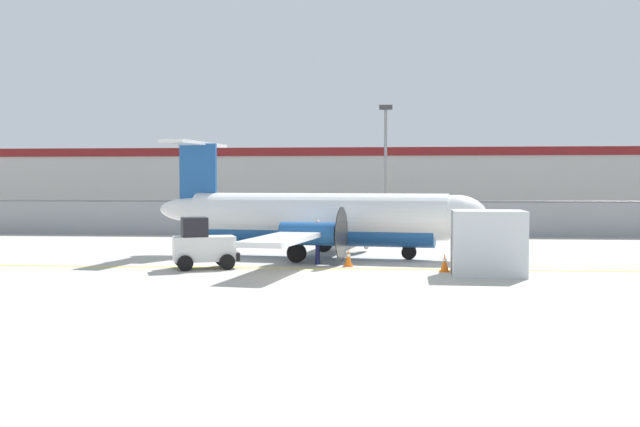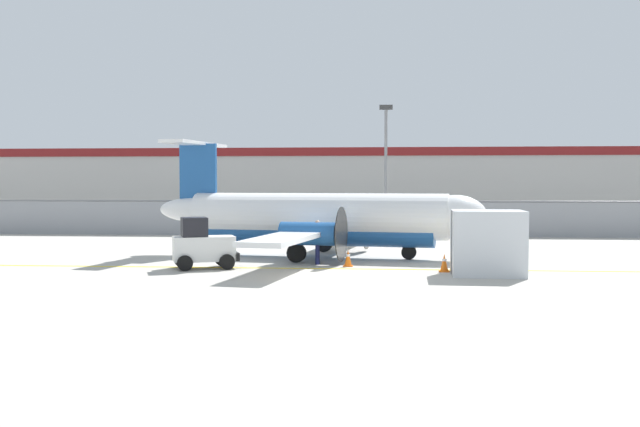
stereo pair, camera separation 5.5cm
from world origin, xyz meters
name	(u,v)px [view 1 (the left image)]	position (x,y,z in m)	size (l,w,h in m)	color
ground_plane	(342,269)	(0.00, 2.00, 0.00)	(140.00, 140.00, 0.01)	#ADA89E
perimeter_fence	(356,217)	(0.00, 18.00, 1.12)	(98.00, 0.10, 2.10)	gray
parking_lot_strip	(361,224)	(0.00, 29.50, 0.06)	(98.00, 17.00, 0.12)	#38383A
background_building	(366,181)	(0.00, 47.99, 3.26)	(91.00, 8.10, 6.50)	beige
commuter_airplane	(324,219)	(-0.98, 5.98, 1.60)	(14.29, 16.04, 4.92)	white
baggage_tug	(203,245)	(-5.10, 1.69, 0.86)	(2.57, 2.03, 1.88)	silver
ground_crew_worker	(318,240)	(-1.02, 3.36, 0.95)	(0.34, 0.54, 1.70)	#191E4C
cargo_container	(488,243)	(5.03, 0.72, 1.10)	(2.47, 2.09, 2.20)	silver
traffic_cone_near_left	(490,265)	(5.14, 0.86, 0.31)	(0.36, 0.36, 0.64)	orange
traffic_cone_near_right	(348,258)	(0.19, 2.77, 0.31)	(0.36, 0.36, 0.64)	orange
traffic_cone_far_left	(458,258)	(4.33, 3.28, 0.31)	(0.36, 0.36, 0.64)	orange
traffic_cone_far_right	(445,263)	(3.64, 1.46, 0.31)	(0.36, 0.36, 0.64)	orange
parked_car_0	(179,214)	(-13.18, 26.92, 0.89)	(4.28, 2.16, 1.58)	silver
parked_car_1	(310,211)	(-4.10, 32.65, 0.89)	(4.35, 2.34, 1.58)	silver
parked_car_2	(400,210)	(3.07, 34.19, 0.89)	(4.36, 2.36, 1.58)	slate
parked_car_3	(536,211)	(13.80, 33.87, 0.89)	(4.38, 2.40, 1.58)	silver
apron_light_pole	(386,161)	(1.68, 14.39, 4.30)	(0.70, 0.30, 7.27)	slate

